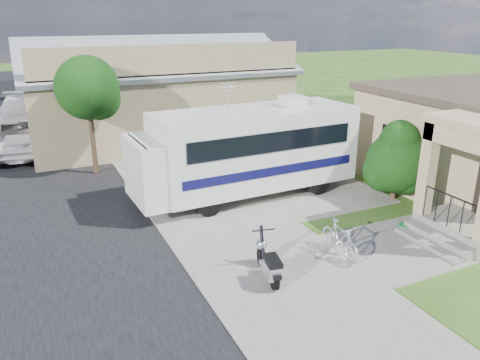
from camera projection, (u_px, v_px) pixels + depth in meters
name	position (u px, v px, depth m)	size (l,w,h in m)	color
ground	(296.00, 252.00, 12.46)	(120.00, 120.00, 0.00)	#234211
sidewalk_slab	(158.00, 157.00, 20.60)	(4.00, 80.00, 0.06)	#64615A
driveway_slab	(267.00, 189.00, 16.89)	(7.00, 6.00, 0.05)	#64615A
walk_slab	(410.00, 245.00, 12.78)	(4.00, 3.00, 0.05)	#64615A
warehouse	(154.00, 98.00, 23.73)	(12.50, 8.40, 5.04)	#78694B
street_tree_a	(90.00, 91.00, 17.64)	(2.44, 2.40, 4.58)	black
street_tree_b	(64.00, 63.00, 26.14)	(2.44, 2.40, 4.73)	black
street_tree_c	(52.00, 56.00, 33.93)	(2.44, 2.40, 4.42)	black
motorhome	(247.00, 149.00, 15.76)	(7.76, 2.76, 3.93)	#BBBCB7
shrub	(397.00, 159.00, 15.57)	(2.25, 2.15, 2.76)	black
scooter	(269.00, 263.00, 10.94)	(0.69, 1.60, 1.06)	black
bicycle	(339.00, 241.00, 12.02)	(0.44, 1.56, 0.94)	#B1B2B9
pickup_truck	(27.00, 132.00, 21.30)	(2.99, 6.49, 1.80)	silver
van	(21.00, 111.00, 26.41)	(2.30, 5.66, 1.64)	silver
garden_hose	(405.00, 228.00, 13.64)	(0.37, 0.37, 0.17)	#146529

